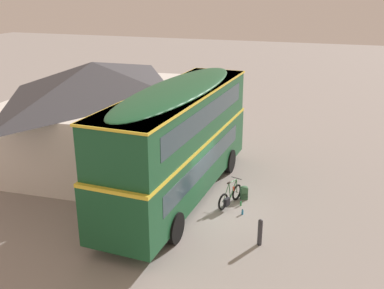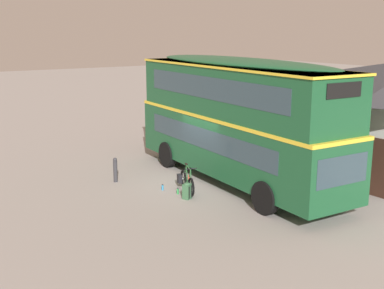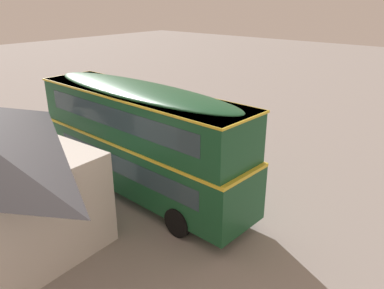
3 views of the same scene
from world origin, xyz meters
name	(u,v)px [view 3 (image 3 of 3)]	position (x,y,z in m)	size (l,w,h in m)	color
ground_plane	(174,187)	(0.00, 0.00, 0.00)	(120.00, 120.00, 0.00)	gray
double_decker_bus	(140,137)	(0.64, 1.32, 2.64)	(10.75, 2.94, 4.79)	black
touring_bicycle	(178,170)	(0.55, -0.85, 0.37)	(1.68, 0.66, 1.04)	black
backpack_on_ground	(173,164)	(1.28, -1.27, 0.30)	(0.36, 0.36, 0.58)	#386642
water_bottle_green_metal	(182,171)	(0.67, -1.28, 0.10)	(0.08, 0.08, 0.22)	green
water_bottle_blue_sports	(196,174)	(-0.03, -1.51, 0.10)	(0.08, 0.08, 0.22)	#338CBF
kerb_bollard	(241,170)	(-1.93, -2.53, 0.50)	(0.16, 0.16, 0.97)	#333338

